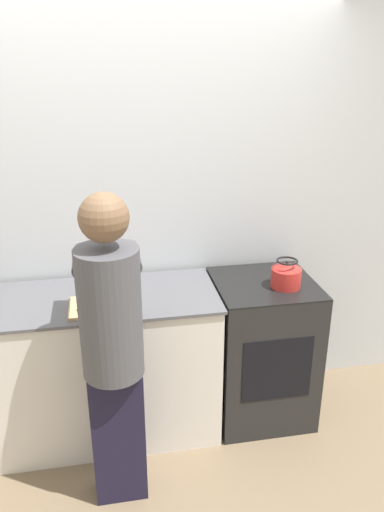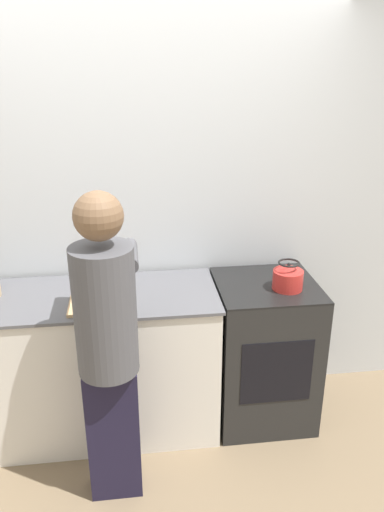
# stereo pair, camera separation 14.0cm
# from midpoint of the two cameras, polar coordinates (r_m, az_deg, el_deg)

# --- Properties ---
(ground_plane) EXTENTS (12.00, 12.00, 0.00)m
(ground_plane) POSITION_cam_midpoint_polar(r_m,az_deg,el_deg) (3.21, -3.91, -21.63)
(ground_plane) COLOR #7A664C
(wall_back) EXTENTS (8.00, 0.05, 2.60)m
(wall_back) POSITION_cam_midpoint_polar(r_m,az_deg,el_deg) (3.12, -5.30, 4.90)
(wall_back) COLOR silver
(wall_back) RESTS_ON ground_plane
(counter) EXTENTS (1.54, 0.61, 0.93)m
(counter) POSITION_cam_midpoint_polar(r_m,az_deg,el_deg) (3.15, -10.29, -12.05)
(counter) COLOR silver
(counter) RESTS_ON ground_plane
(oven) EXTENTS (0.60, 0.59, 0.94)m
(oven) POSITION_cam_midpoint_polar(r_m,az_deg,el_deg) (3.26, 9.38, -10.66)
(oven) COLOR black
(oven) RESTS_ON ground_plane
(person) EXTENTS (0.34, 0.58, 1.67)m
(person) POSITION_cam_midpoint_polar(r_m,az_deg,el_deg) (2.47, -8.01, -9.62)
(person) COLOR #1D1930
(person) RESTS_ON ground_plane
(cutting_board) EXTENTS (0.34, 0.25, 0.02)m
(cutting_board) POSITION_cam_midpoint_polar(r_m,az_deg,el_deg) (2.80, -9.09, -5.43)
(cutting_board) COLOR tan
(cutting_board) RESTS_ON counter
(knife) EXTENTS (0.21, 0.11, 0.01)m
(knife) POSITION_cam_midpoint_polar(r_m,az_deg,el_deg) (2.77, -9.67, -5.46)
(knife) COLOR silver
(knife) RESTS_ON cutting_board
(kettle) EXTENTS (0.18, 0.18, 0.17)m
(kettle) POSITION_cam_midpoint_polar(r_m,az_deg,el_deg) (2.97, 12.24, -2.43)
(kettle) COLOR red
(kettle) RESTS_ON oven
(bowl_prep) EXTENTS (0.13, 0.13, 0.06)m
(bowl_prep) POSITION_cam_midpoint_polar(r_m,az_deg,el_deg) (3.06, -9.60, -2.63)
(bowl_prep) COLOR #9E4738
(bowl_prep) RESTS_ON counter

